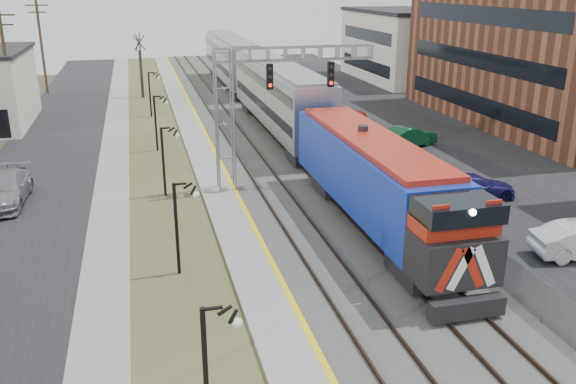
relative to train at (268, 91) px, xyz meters
name	(u,v)px	position (x,y,z in m)	size (l,w,h in m)	color
street_west	(41,170)	(-17.00, -9.43, -2.86)	(7.00, 120.00, 0.04)	black
sidewalk	(113,165)	(-12.50, -9.43, -2.84)	(2.00, 120.00, 0.08)	gray
grass_median	(160,162)	(-9.50, -9.43, -2.85)	(4.00, 120.00, 0.06)	#4B4E2A
platform	(204,158)	(-6.50, -9.43, -2.76)	(2.00, 120.00, 0.24)	gray
ballast_bed	(276,154)	(-1.50, -9.43, -2.78)	(8.00, 120.00, 0.20)	#595651
parking_lot	(432,144)	(10.50, -9.43, -2.86)	(16.00, 120.00, 0.04)	black
platform_edge	(217,155)	(-5.62, -9.43, -2.64)	(0.24, 120.00, 0.01)	gold
track_near	(248,153)	(-3.50, -9.43, -2.61)	(1.58, 120.00, 0.15)	#2D2119
track_far	(296,150)	(0.00, -9.43, -2.61)	(1.58, 120.00, 0.15)	#2D2119
train	(268,91)	(0.00, 0.00, 0.00)	(3.00, 63.05, 5.33)	#142EA5
signal_gantry	(254,94)	(-4.28, -16.44, 2.70)	(9.00, 1.07, 8.15)	gray
lampposts	(176,227)	(-9.50, -26.14, -0.88)	(0.14, 62.14, 4.00)	black
fence	(333,140)	(2.70, -9.43, -2.08)	(0.04, 120.00, 1.60)	gray
bare_trees	(25,118)	(-18.16, -5.52, -0.18)	(12.30, 42.30, 5.95)	#382D23
car_lot_d	(474,187)	(7.20, -20.93, -2.21)	(1.89, 4.65, 1.35)	navy
car_lot_e	(446,194)	(5.14, -21.64, -2.19)	(1.63, 4.04, 1.38)	gray
car_lot_f	(408,137)	(8.32, -9.80, -2.12)	(1.62, 4.65, 1.53)	#0C3F22
car_street_b	(4,190)	(-18.03, -15.60, -2.06)	(2.32, 5.69, 1.65)	gray
car_lot_g	(339,114)	(6.22, -0.36, -2.18)	(1.98, 4.88, 1.42)	#A2130C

